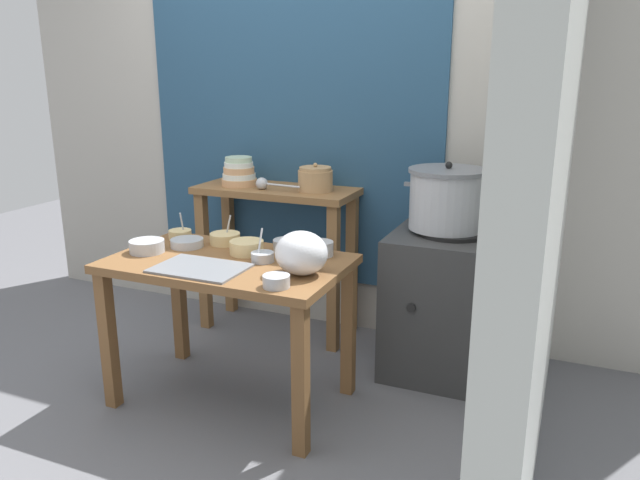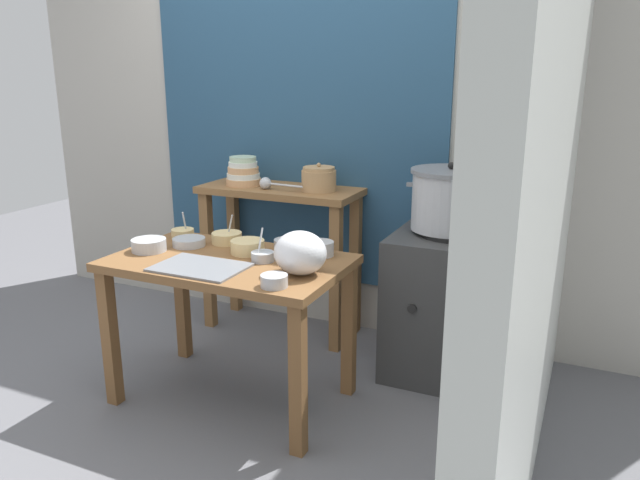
# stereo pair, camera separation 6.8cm
# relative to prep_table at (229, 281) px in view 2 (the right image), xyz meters

# --- Properties ---
(ground_plane) EXTENTS (9.00, 9.00, 0.00)m
(ground_plane) POSITION_rel_prep_table_xyz_m (-0.03, 0.02, -0.61)
(ground_plane) COLOR slate
(wall_back) EXTENTS (4.40, 0.12, 2.60)m
(wall_back) POSITION_rel_prep_table_xyz_m (0.05, 1.11, 0.69)
(wall_back) COLOR #B2ADA3
(wall_back) RESTS_ON ground
(wall_right) EXTENTS (0.30, 3.20, 2.60)m
(wall_right) POSITION_rel_prep_table_xyz_m (1.37, 0.22, 0.69)
(wall_right) COLOR silver
(wall_right) RESTS_ON ground
(prep_table) EXTENTS (1.10, 0.66, 0.72)m
(prep_table) POSITION_rel_prep_table_xyz_m (0.00, 0.00, 0.00)
(prep_table) COLOR brown
(prep_table) RESTS_ON ground
(back_shelf_table) EXTENTS (0.96, 0.40, 0.90)m
(back_shelf_table) POSITION_rel_prep_table_xyz_m (-0.18, 0.85, 0.07)
(back_shelf_table) COLOR olive
(back_shelf_table) RESTS_ON ground
(stove_block) EXTENTS (0.60, 0.61, 0.78)m
(stove_block) POSITION_rel_prep_table_xyz_m (0.90, 0.72, -0.23)
(stove_block) COLOR #383838
(stove_block) RESTS_ON ground
(steamer_pot) EXTENTS (0.45, 0.40, 0.35)m
(steamer_pot) POSITION_rel_prep_table_xyz_m (0.86, 0.74, 0.33)
(steamer_pot) COLOR #B7BABF
(steamer_pot) RESTS_ON stove_block
(clay_pot) EXTENTS (0.20, 0.20, 0.16)m
(clay_pot) POSITION_rel_prep_table_xyz_m (0.08, 0.85, 0.36)
(clay_pot) COLOR tan
(clay_pot) RESTS_ON back_shelf_table
(bowl_stack_enamel) EXTENTS (0.21, 0.21, 0.17)m
(bowl_stack_enamel) POSITION_rel_prep_table_xyz_m (-0.41, 0.83, 0.37)
(bowl_stack_enamel) COLOR tan
(bowl_stack_enamel) RESTS_ON back_shelf_table
(ladle) EXTENTS (0.29, 0.07, 0.07)m
(ladle) POSITION_rel_prep_table_xyz_m (-0.21, 0.76, 0.33)
(ladle) COLOR #B7BABF
(ladle) RESTS_ON back_shelf_table
(serving_tray) EXTENTS (0.40, 0.28, 0.01)m
(serving_tray) POSITION_rel_prep_table_xyz_m (-0.04, -0.17, 0.12)
(serving_tray) COLOR slate
(serving_tray) RESTS_ON prep_table
(plastic_bag) EXTENTS (0.23, 0.21, 0.19)m
(plastic_bag) POSITION_rel_prep_table_xyz_m (0.40, -0.06, 0.21)
(plastic_bag) COLOR white
(plastic_bag) RESTS_ON prep_table
(prep_bowl_0) EXTENTS (0.17, 0.17, 0.06)m
(prep_bowl_0) POSITION_rel_prep_table_xyz_m (-0.42, -0.05, 0.14)
(prep_bowl_0) COLOR #B7BABF
(prep_bowl_0) RESTS_ON prep_table
(prep_bowl_1) EXTENTS (0.16, 0.16, 0.04)m
(prep_bowl_1) POSITION_rel_prep_table_xyz_m (-0.30, 0.11, 0.13)
(prep_bowl_1) COLOR #B7BABF
(prep_bowl_1) RESTS_ON prep_table
(prep_bowl_2) EXTENTS (0.11, 0.11, 0.05)m
(prep_bowl_2) POSITION_rel_prep_table_xyz_m (0.38, -0.24, 0.14)
(prep_bowl_2) COLOR #B7BABF
(prep_bowl_2) RESTS_ON prep_table
(prep_bowl_3) EXTENTS (0.13, 0.13, 0.06)m
(prep_bowl_3) POSITION_rel_prep_table_xyz_m (0.19, 0.24, 0.14)
(prep_bowl_3) COLOR #B7BABF
(prep_bowl_3) RESTS_ON prep_table
(prep_bowl_4) EXTENTS (0.11, 0.11, 0.15)m
(prep_bowl_4) POSITION_rel_prep_table_xyz_m (0.16, 0.04, 0.14)
(prep_bowl_4) COLOR #B7BABF
(prep_bowl_4) RESTS_ON prep_table
(prep_bowl_5) EXTENTS (0.13, 0.13, 0.07)m
(prep_bowl_5) POSITION_rel_prep_table_xyz_m (0.37, 0.23, 0.15)
(prep_bowl_5) COLOR #B7BABF
(prep_bowl_5) RESTS_ON prep_table
(prep_bowl_6) EXTENTS (0.16, 0.16, 0.06)m
(prep_bowl_6) POSITION_rel_prep_table_xyz_m (0.03, 0.12, 0.15)
(prep_bowl_6) COLOR #E5C684
(prep_bowl_6) RESTS_ON prep_table
(prep_bowl_7) EXTENTS (0.12, 0.12, 0.15)m
(prep_bowl_7) POSITION_rel_prep_table_xyz_m (-0.41, 0.21, 0.14)
(prep_bowl_7) COLOR #E5C684
(prep_bowl_7) RESTS_ON prep_table
(prep_bowl_8) EXTENTS (0.15, 0.15, 0.15)m
(prep_bowl_8) POSITION_rel_prep_table_xyz_m (-0.15, 0.23, 0.14)
(prep_bowl_8) COLOR #E5C684
(prep_bowl_8) RESTS_ON prep_table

